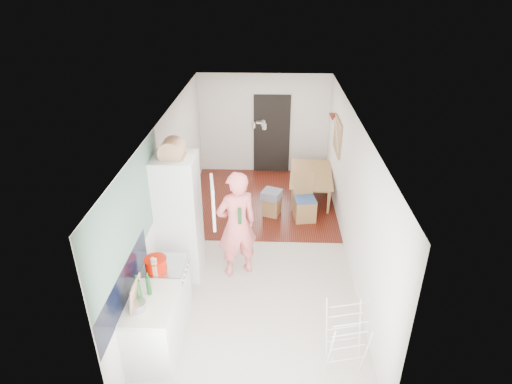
# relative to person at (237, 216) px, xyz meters

# --- Properties ---
(room_shell) EXTENTS (3.20, 7.00, 2.50)m
(room_shell) POSITION_rel_person_xyz_m (0.34, 0.73, 0.13)
(room_shell) COLOR silver
(room_shell) RESTS_ON ground
(floor) EXTENTS (3.20, 7.00, 0.01)m
(floor) POSITION_rel_person_xyz_m (0.34, 0.73, -1.12)
(floor) COLOR beige
(floor) RESTS_ON ground
(wood_floor_overlay) EXTENTS (3.20, 3.30, 0.01)m
(wood_floor_overlay) POSITION_rel_person_xyz_m (0.34, 2.58, -1.11)
(wood_floor_overlay) COLOR maroon
(wood_floor_overlay) RESTS_ON room_shell
(sage_wall_panel) EXTENTS (0.02, 3.00, 1.30)m
(sage_wall_panel) POSITION_rel_person_xyz_m (-1.25, -1.27, 0.73)
(sage_wall_panel) COLOR slate
(sage_wall_panel) RESTS_ON room_shell
(tile_splashback) EXTENTS (0.02, 1.90, 0.50)m
(tile_splashback) POSITION_rel_person_xyz_m (-1.24, -1.82, 0.03)
(tile_splashback) COLOR black
(tile_splashback) RESTS_ON room_shell
(doorway_recess) EXTENTS (0.90, 0.04, 2.00)m
(doorway_recess) POSITION_rel_person_xyz_m (0.54, 4.21, -0.12)
(doorway_recess) COLOR black
(doorway_recess) RESTS_ON room_shell
(base_cabinet) EXTENTS (0.60, 0.90, 0.86)m
(base_cabinet) POSITION_rel_person_xyz_m (-0.96, -1.82, -0.69)
(base_cabinet) COLOR silver
(base_cabinet) RESTS_ON room_shell
(worktop) EXTENTS (0.62, 0.92, 0.06)m
(worktop) POSITION_rel_person_xyz_m (-0.96, -1.82, -0.23)
(worktop) COLOR beige
(worktop) RESTS_ON room_shell
(range_cooker) EXTENTS (0.60, 0.60, 0.88)m
(range_cooker) POSITION_rel_person_xyz_m (-0.96, -1.07, -0.68)
(range_cooker) COLOR silver
(range_cooker) RESTS_ON room_shell
(cooker_top) EXTENTS (0.60, 0.60, 0.04)m
(cooker_top) POSITION_rel_person_xyz_m (-0.96, -1.07, -0.22)
(cooker_top) COLOR #BABABC
(cooker_top) RESTS_ON room_shell
(fridge_housing) EXTENTS (0.66, 0.66, 2.15)m
(fridge_housing) POSITION_rel_person_xyz_m (-0.93, -0.05, -0.04)
(fridge_housing) COLOR silver
(fridge_housing) RESTS_ON room_shell
(fridge_door) EXTENTS (0.14, 0.56, 0.70)m
(fridge_door) POSITION_rel_person_xyz_m (-0.32, -0.35, 0.43)
(fridge_door) COLOR silver
(fridge_door) RESTS_ON room_shell
(fridge_interior) EXTENTS (0.02, 0.52, 0.66)m
(fridge_interior) POSITION_rel_person_xyz_m (-0.62, -0.05, 0.43)
(fridge_interior) COLOR white
(fridge_interior) RESTS_ON room_shell
(pinboard) EXTENTS (0.03, 0.90, 0.70)m
(pinboard) POSITION_rel_person_xyz_m (1.92, 2.63, 0.43)
(pinboard) COLOR tan
(pinboard) RESTS_ON room_shell
(pinboard_frame) EXTENTS (0.00, 0.94, 0.74)m
(pinboard_frame) POSITION_rel_person_xyz_m (1.91, 2.63, 0.43)
(pinboard_frame) COLOR olive
(pinboard_frame) RESTS_ON room_shell
(wall_sconce) EXTENTS (0.18, 0.18, 0.16)m
(wall_sconce) POSITION_rel_person_xyz_m (1.88, 3.28, 0.63)
(wall_sconce) COLOR maroon
(wall_sconce) RESTS_ON room_shell
(person) EXTENTS (0.96, 0.83, 2.23)m
(person) POSITION_rel_person_xyz_m (0.00, 0.00, 0.00)
(person) COLOR #F77172
(person) RESTS_ON floor
(dining_table) EXTENTS (0.88, 1.46, 0.50)m
(dining_table) POSITION_rel_person_xyz_m (1.48, 2.83, -0.87)
(dining_table) COLOR olive
(dining_table) RESTS_ON floor
(dining_chair) EXTENTS (0.48, 0.48, 0.99)m
(dining_chair) POSITION_rel_person_xyz_m (1.25, 1.80, -0.62)
(dining_chair) COLOR olive
(dining_chair) RESTS_ON floor
(stool) EXTENTS (0.41, 0.41, 0.42)m
(stool) POSITION_rel_person_xyz_m (0.58, 1.96, -0.90)
(stool) COLOR olive
(stool) RESTS_ON floor
(grey_drape) EXTENTS (0.48, 0.48, 0.17)m
(grey_drape) POSITION_rel_person_xyz_m (0.56, 1.93, -0.61)
(grey_drape) COLOR slate
(grey_drape) RESTS_ON stool
(drying_rack) EXTENTS (0.54, 0.51, 0.89)m
(drying_rack) POSITION_rel_person_xyz_m (1.53, -1.90, -0.67)
(drying_rack) COLOR silver
(drying_rack) RESTS_ON floor
(bread_bin) EXTENTS (0.45, 0.43, 0.20)m
(bread_bin) POSITION_rel_person_xyz_m (-0.93, -0.06, 1.14)
(bread_bin) COLOR tan
(bread_bin) RESTS_ON fridge_housing
(red_casserole) EXTENTS (0.34, 0.34, 0.18)m
(red_casserole) POSITION_rel_person_xyz_m (-1.03, -1.17, -0.10)
(red_casserole) COLOR #C91200
(red_casserole) RESTS_ON cooker_top
(steel_pan) EXTENTS (0.24, 0.24, 0.11)m
(steel_pan) POSITION_rel_person_xyz_m (-1.07, -1.97, -0.14)
(steel_pan) COLOR #BABABC
(steel_pan) RESTS_ON worktop
(held_bottle) EXTENTS (0.06, 0.06, 0.27)m
(held_bottle) POSITION_rel_person_xyz_m (0.07, -0.18, 0.10)
(held_bottle) COLOR #16421A
(held_bottle) RESTS_ON person
(bottle_a) EXTENTS (0.08, 0.08, 0.33)m
(bottle_a) POSITION_rel_person_xyz_m (-1.08, -1.82, -0.03)
(bottle_a) COLOR #16421A
(bottle_a) RESTS_ON worktop
(bottle_b) EXTENTS (0.08, 0.08, 0.27)m
(bottle_b) POSITION_rel_person_xyz_m (-0.99, -1.68, -0.06)
(bottle_b) COLOR #16421A
(bottle_b) RESTS_ON worktop
(bottle_c) EXTENTS (0.09, 0.09, 0.20)m
(bottle_c) POSITION_rel_person_xyz_m (-1.10, -1.79, -0.09)
(bottle_c) COLOR silver
(bottle_c) RESTS_ON worktop
(pepper_mill_front) EXTENTS (0.06, 0.06, 0.22)m
(pepper_mill_front) POSITION_rel_person_xyz_m (-1.00, -1.29, -0.09)
(pepper_mill_front) COLOR tan
(pepper_mill_front) RESTS_ON worktop
(pepper_mill_back) EXTENTS (0.08, 0.08, 0.23)m
(pepper_mill_back) POSITION_rel_person_xyz_m (-1.03, -1.29, -0.08)
(pepper_mill_back) COLOR tan
(pepper_mill_back) RESTS_ON worktop
(chopping_boards) EXTENTS (0.05, 0.29, 0.39)m
(chopping_boards) POSITION_rel_person_xyz_m (-1.09, -1.91, -0.00)
(chopping_boards) COLOR tan
(chopping_boards) RESTS_ON worktop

